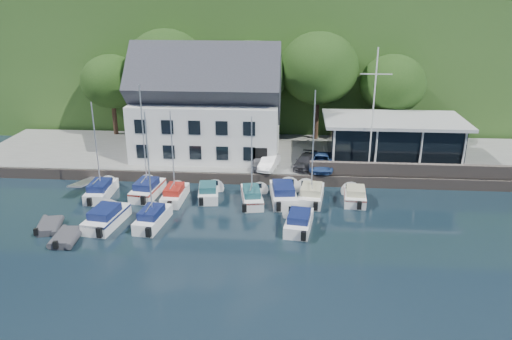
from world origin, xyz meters
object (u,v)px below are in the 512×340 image
object	(u,v)px
boat_r1_7	(355,194)
dinghy_0	(49,225)
club_pavilion	(392,139)
flagpole	(373,113)
car_blue	(321,161)
boat_r1_1	(144,146)
boat_r1_5	(283,192)
boat_r1_2	(173,154)
boat_r2_3	(299,220)
boat_r2_0	(106,216)
dinghy_1	(66,236)
boat_r1_3	(208,191)
car_dgrey	(305,161)
car_white	(269,162)
harbor_building	(207,111)
boat_r1_6	(313,151)
boat_r2_1	(149,170)
boat_r1_4	(252,155)
boat_r1_0	(96,148)
car_silver	(261,160)

from	to	relation	value
boat_r1_7	dinghy_0	size ratio (longest dim) A/B	1.65
club_pavilion	flagpole	xyz separation A→B (m)	(-2.69, -3.99, 3.52)
car_blue	boat_r1_1	xyz separation A→B (m)	(-14.96, -5.16, 2.76)
flagpole	boat_r1_5	xyz separation A→B (m)	(-7.55, -4.42, -5.79)
boat_r1_2	boat_r2_3	bearing A→B (deg)	-21.70
boat_r2_0	dinghy_1	xyz separation A→B (m)	(-1.95, -2.69, -0.39)
boat_r1_5	boat_r2_3	world-z (taller)	boat_r1_5
boat_r1_3	car_dgrey	bearing A→B (deg)	25.78
car_white	dinghy_1	size ratio (longest dim) A/B	1.21
harbor_building	flagpole	world-z (taller)	flagpole
boat_r1_6	boat_r1_2	bearing A→B (deg)	-169.34
flagpole	boat_r2_3	size ratio (longest dim) A/B	1.94
flagpole	boat_r1_6	xyz separation A→B (m)	(-5.23, -4.29, -2.19)
dinghy_1	dinghy_0	bearing A→B (deg)	136.47
flagpole	car_white	bearing A→B (deg)	176.59
boat_r2_0	boat_r2_1	bearing A→B (deg)	12.03
harbor_building	dinghy_1	size ratio (longest dim) A/B	4.66
harbor_building	boat_r1_7	bearing A→B (deg)	-32.55
boat_r1_6	boat_r1_1	bearing A→B (deg)	-173.16
club_pavilion	car_dgrey	world-z (taller)	club_pavilion
boat_r1_4	dinghy_0	distance (m)	16.14
car_blue	dinghy_1	size ratio (longest dim) A/B	1.34
boat_r1_1	dinghy_0	bearing A→B (deg)	-122.76
car_blue	boat_r1_3	bearing A→B (deg)	-147.84
car_dgrey	boat_r1_3	distance (m)	9.96
boat_r1_1	boat_r2_0	bearing A→B (deg)	-98.34
harbor_building	boat_r1_4	size ratio (longest dim) A/B	1.75
car_blue	boat_r1_3	xyz separation A→B (m)	(-9.69, -5.33, -1.04)
dinghy_0	club_pavilion	bearing A→B (deg)	15.09
boat_r1_1	boat_r2_3	xyz separation A→B (m)	(12.85, -5.26, -3.77)
boat_r1_0	flagpole	bearing A→B (deg)	9.60
boat_r1_0	dinghy_1	world-z (taller)	boat_r1_0
boat_r1_7	boat_r1_3	bearing A→B (deg)	-174.79
car_blue	harbor_building	bearing A→B (deg)	165.60
boat_r1_2	boat_r1_3	xyz separation A→B (m)	(2.72, 0.60, -3.42)
car_white	boat_r1_6	world-z (taller)	boat_r1_6
harbor_building	boat_r1_0	size ratio (longest dim) A/B	1.68
car_blue	flagpole	size ratio (longest dim) A/B	0.37
boat_r1_1	boat_r1_3	world-z (taller)	boat_r1_1
car_silver	boat_r1_2	size ratio (longest dim) A/B	0.47
car_silver	flagpole	distance (m)	11.01
boat_r1_0	boat_r1_1	size ratio (longest dim) A/B	0.96
club_pavilion	car_silver	distance (m)	12.93
boat_r1_6	club_pavilion	bearing A→B (deg)	53.31
boat_r1_7	dinghy_1	xyz separation A→B (m)	(-21.00, -8.36, -0.31)
boat_r1_3	car_white	bearing A→B (deg)	37.09
flagpole	boat_r1_2	bearing A→B (deg)	-163.19
car_silver	boat_r2_1	xyz separation A→B (m)	(-7.41, -10.64, 2.78)
car_dgrey	car_blue	xyz separation A→B (m)	(1.46, -0.21, 0.14)
club_pavilion	boat_r1_3	distance (m)	18.72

